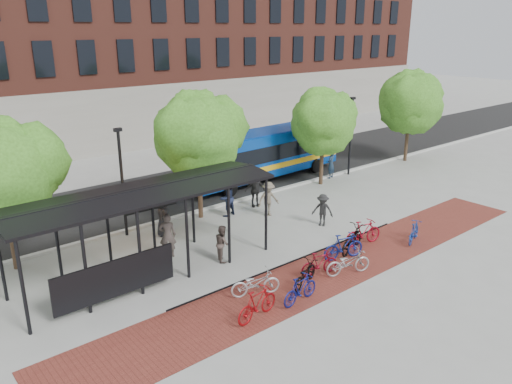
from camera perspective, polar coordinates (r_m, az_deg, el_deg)
ground at (r=25.34m, az=3.53°, el=-3.39°), size 160.00×160.00×0.00m
asphalt_street at (r=31.29m, az=-6.52°, el=0.82°), size 160.00×8.00×0.01m
curb at (r=28.17m, az=-2.03°, el=-0.96°), size 160.00×0.25×0.12m
brick_strip at (r=20.87m, az=8.97°, el=-8.57°), size 24.00×3.00×0.01m
bike_rack_rail at (r=20.57m, az=4.64°, el=-8.83°), size 12.00×0.05×0.95m
building_brick at (r=50.42m, az=-8.89°, el=18.87°), size 55.00×14.00×20.00m
bus_shelter at (r=19.53m, az=-12.99°, el=-1.19°), size 10.60×3.07×3.60m
tree_a at (r=21.49m, az=-26.97°, el=2.50°), size 4.90×4.00×6.18m
tree_b at (r=24.87m, az=-6.55°, el=6.84°), size 5.15×4.20×6.47m
tree_c at (r=30.71m, az=7.75°, el=8.22°), size 4.66×3.80×5.92m
tree_d at (r=37.71m, az=17.28°, el=10.08°), size 5.39×4.40×6.55m
lamp_post_left at (r=23.58m, az=-15.06°, el=1.39°), size 0.35×0.20×5.12m
lamp_post_right at (r=33.27m, az=10.77°, el=6.55°), size 0.35×0.20×5.12m
bus at (r=31.82m, az=0.77°, el=4.59°), size 11.73×3.11×3.14m
bike_1 at (r=17.11m, az=0.14°, el=-12.65°), size 1.92×0.78×1.12m
bike_2 at (r=18.49m, az=-0.07°, el=-10.37°), size 1.97×1.31×0.98m
bike_3 at (r=18.11m, az=5.08°, el=-11.01°), size 1.77×0.64×1.04m
bike_4 at (r=19.25m, az=5.60°, el=-9.33°), size 1.86×1.19×0.93m
bike_5 at (r=20.05m, az=7.26°, el=-8.08°), size 1.73×0.85×1.00m
bike_6 at (r=20.27m, az=10.48°, el=-7.91°), size 2.06×1.26×1.02m
bike_7 at (r=21.47m, az=9.96°, el=-6.14°), size 1.98×1.07×1.15m
bike_8 at (r=22.29m, az=10.91°, el=-5.31°), size 2.23×1.35×1.11m
bike_9 at (r=22.99m, az=12.14°, el=-4.55°), size 2.03×0.94×1.18m
bike_11 at (r=23.89m, az=17.60°, el=-4.38°), size 1.70×0.99×0.99m
pedestrian_0 at (r=23.74m, az=-10.62°, el=-2.77°), size 1.07×1.09×1.89m
pedestrian_1 at (r=21.54m, az=-10.08°, el=-4.89°), size 0.85×0.77×1.95m
pedestrian_2 at (r=25.79m, az=-3.38°, el=-0.69°), size 1.07×0.91×1.94m
pedestrian_3 at (r=25.78m, az=1.41°, el=-0.80°), size 1.30×0.91×1.83m
pedestrian_4 at (r=27.13m, az=-0.13°, el=0.22°), size 1.18×0.82×1.85m
pedestrian_7 at (r=32.66m, az=8.56°, el=3.20°), size 0.80×0.66×1.90m
pedestrian_8 at (r=20.98m, az=-3.84°, el=-5.86°), size 0.85×0.94×1.57m
pedestrian_9 at (r=24.73m, az=7.62°, el=-2.06°), size 1.04×1.22×1.63m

